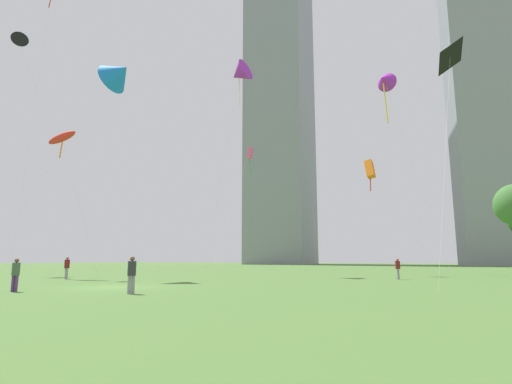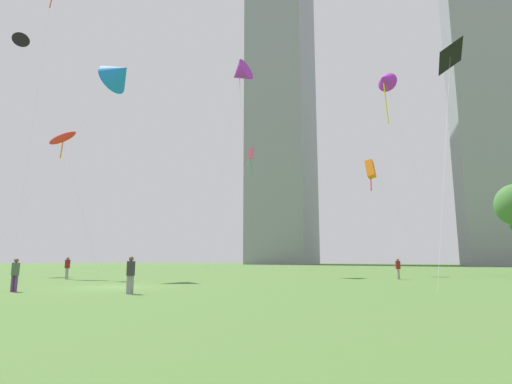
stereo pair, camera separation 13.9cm
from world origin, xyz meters
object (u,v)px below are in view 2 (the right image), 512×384
at_px(kite_flying_1, 63,138).
at_px(kite_flying_4, 450,57).
at_px(person_standing_2, 67,266).
at_px(distant_highrise_1, 282,101).
at_px(kite_flying_0, 370,169).
at_px(person_standing_4, 131,272).
at_px(distant_highrise_0, 509,83).
at_px(kite_flying_6, 119,74).
at_px(kite_flying_7, 385,80).
at_px(person_standing_3, 15,272).
at_px(person_standing_1, 398,267).
at_px(kite_flying_8, 251,154).
at_px(kite_flying_3, 240,74).
at_px(kite_flying_5, 20,43).

height_order(kite_flying_1, kite_flying_4, kite_flying_4).
height_order(person_standing_2, distant_highrise_1, distant_highrise_1).
bearing_deg(kite_flying_0, person_standing_4, -99.95).
bearing_deg(kite_flying_0, distant_highrise_0, 75.83).
bearing_deg(kite_flying_0, person_standing_2, -134.67).
relative_size(kite_flying_6, kite_flying_7, 1.03).
relative_size(person_standing_3, kite_flying_1, 0.12).
xyz_separation_m(person_standing_1, kite_flying_8, (-26.62, 23.79, 17.82)).
bearing_deg(person_standing_3, kite_flying_3, -119.97).
height_order(kite_flying_3, kite_flying_7, kite_flying_3).
xyz_separation_m(kite_flying_6, kite_flying_8, (-6.44, 33.75, 1.62)).
bearing_deg(kite_flying_1, kite_flying_3, 53.35).
bearing_deg(person_standing_1, person_standing_3, -28.86).
height_order(person_standing_3, kite_flying_6, kite_flying_6).
height_order(person_standing_1, person_standing_4, person_standing_4).
bearing_deg(distant_highrise_1, kite_flying_0, -68.08).
bearing_deg(kite_flying_4, distant_highrise_1, 121.53).
bearing_deg(kite_flying_0, kite_flying_5, -158.48).
relative_size(kite_flying_4, kite_flying_8, 0.79).
bearing_deg(person_standing_2, kite_flying_1, 177.16).
bearing_deg(distant_highrise_1, kite_flying_5, -93.63).
height_order(person_standing_1, distant_highrise_0, distant_highrise_0).
bearing_deg(distant_highrise_1, person_standing_1, -68.52).
relative_size(person_standing_2, distant_highrise_1, 0.02).
bearing_deg(person_standing_3, kite_flying_8, -108.69).
xyz_separation_m(person_standing_1, kite_flying_4, (4.84, -4.39, 13.85)).
bearing_deg(person_standing_4, distant_highrise_0, -155.15).
bearing_deg(person_standing_2, distant_highrise_1, 119.84).
height_order(kite_flying_4, kite_flying_8, kite_flying_8).
bearing_deg(person_standing_3, kite_flying_6, -94.28).
bearing_deg(person_standing_1, person_standing_4, -18.38).
height_order(kite_flying_1, distant_highrise_1, distant_highrise_1).
relative_size(kite_flying_0, kite_flying_4, 0.73).
height_order(person_standing_2, kite_flying_6, kite_flying_6).
xyz_separation_m(kite_flying_0, kite_flying_1, (-22.19, -18.03, 1.69)).
distance_m(kite_flying_3, kite_flying_4, 22.45).
relative_size(kite_flying_1, distant_highrise_0, 0.15).
height_order(kite_flying_5, kite_flying_8, kite_flying_5).
xyz_separation_m(person_standing_1, distant_highrise_0, (14.44, 77.30, 42.40)).
bearing_deg(distant_highrise_0, kite_flying_7, -111.55).
xyz_separation_m(person_standing_1, distant_highrise_1, (-48.44, 82.46, 52.38)).
relative_size(kite_flying_7, distant_highrise_0, 0.21).
xyz_separation_m(kite_flying_1, kite_flying_6, (5.33, 1.10, 5.18)).
bearing_deg(kite_flying_5, kite_flying_0, 21.52).
relative_size(kite_flying_3, kite_flying_6, 1.21).
relative_size(distant_highrise_0, distant_highrise_1, 0.81).
height_order(person_standing_2, kite_flying_0, kite_flying_0).
height_order(kite_flying_0, kite_flying_7, kite_flying_7).
bearing_deg(kite_flying_4, kite_flying_1, -167.61).
height_order(person_standing_2, person_standing_4, person_standing_2).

